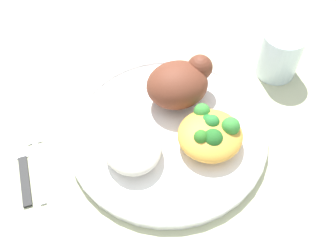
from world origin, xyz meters
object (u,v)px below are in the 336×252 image
Objects in this scene: knife at (22,158)px; water_glass at (280,54)px; plate at (168,133)px; fork at (37,158)px; rice_pile at (132,146)px; roasted_chicken at (180,83)px; mac_cheese_with_broccoli at (211,133)px.

water_glass is at bearing 6.24° from knife.
plate reaches higher than fork.
rice_pile is 0.15m from fork.
knife is 2.33× the size of water_glass.
roasted_chicken reaches higher than knife.
plate is at bearing -123.22° from roasted_chicken.
roasted_chicken is 0.26m from knife.
mac_cheese_with_broccoli is at bearing -7.20° from rice_pile.
rice_pile is at bearing -140.79° from roasted_chicken.
fork is 0.02m from knife.
roasted_chicken is at bearing -174.41° from water_glass.
plate is 3.17× the size of mac_cheese_with_broccoli.
mac_cheese_with_broccoli is 1.16× the size of water_glass.
roasted_chicken is 0.76× the size of fork.
mac_cheese_with_broccoli is at bearing -12.99° from fork.
rice_pile is 0.11m from mac_cheese_with_broccoli.
plate is 2.77× the size of roasted_chicken.
roasted_chicken is (0.04, 0.06, 0.04)m from plate.
roasted_chicken is at bearing 8.76° from fork.
fork is at bearing -171.24° from roasted_chicken.
rice_pile is at bearing -160.82° from water_glass.
plate is 0.07m from mac_cheese_with_broccoli.
mac_cheese_with_broccoli is 0.50× the size of knife.
water_glass reaches higher than plate.
fork is (-0.14, 0.04, -0.03)m from rice_pile.
fork is 1.74× the size of water_glass.
fork is at bearing 162.41° from rice_pile.
plate is 0.08m from roasted_chicken.
plate is 0.20m from fork.
water_glass is (0.18, 0.02, -0.01)m from roasted_chicken.
roasted_chicken is at bearing 6.71° from knife.
water_glass is at bearing 18.79° from plate.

